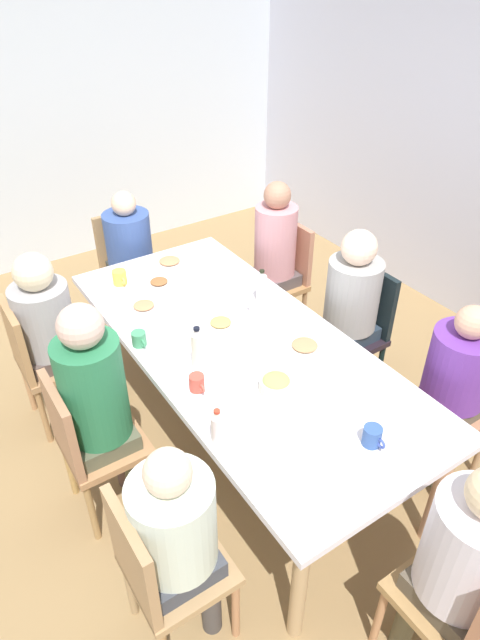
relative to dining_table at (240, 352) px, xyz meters
The scene contains 33 objects.
ground_plane 0.69m from the dining_table, ahead, with size 7.07×7.07×0.00m, color olive.
wall_left 3.07m from the dining_table, behind, with size 0.12×4.82×2.60m, color silver.
dining_table is the anchor object (origin of this frame).
chair_0 1.60m from the dining_table, ahead, with size 0.40×0.40×0.90m.
person_0 1.50m from the dining_table, ahead, with size 0.34×0.34×1.18m.
chair_1 0.93m from the dining_table, 90.00° to the right, with size 0.40×0.40×0.90m.
person_1 0.83m from the dining_table, 90.00° to the right, with size 0.31×0.31×1.30m.
chair_2 1.23m from the dining_table, 48.63° to the left, with size 0.40×0.40×0.90m.
person_2 1.15m from the dining_table, 45.66° to the left, with size 0.34×0.34×1.13m.
chair_3 1.23m from the dining_table, 131.37° to the right, with size 0.40×0.40×0.90m.
person_3 1.15m from the dining_table, 134.31° to the right, with size 0.33×0.33×1.19m.
chair_4 1.60m from the dining_table, behind, with size 0.40×0.40×0.90m.
person_4 1.50m from the dining_table, behind, with size 0.34×0.34×1.13m.
chair_5 1.23m from the dining_table, 48.63° to the right, with size 0.40×0.40×0.90m.
person_5 1.15m from the dining_table, 45.66° to the right, with size 0.33×0.33×1.13m.
chair_6 1.23m from the dining_table, 131.37° to the left, with size 0.40×0.40×0.90m.
person_6 1.15m from the dining_table, 134.33° to the left, with size 0.30×0.30×1.25m.
chair_7 0.93m from the dining_table, 90.00° to the left, with size 0.40×0.40×0.90m.
person_7 0.83m from the dining_table, 90.00° to the left, with size 0.33×0.33×1.21m.
plate_0 0.21m from the dining_table, behind, with size 0.22×0.22×0.04m.
plate_1 0.36m from the dining_table, 47.17° to the left, with size 0.25×0.25×0.04m.
plate_2 0.67m from the dining_table, 153.25° to the right, with size 0.22×0.22×0.04m.
plate_3 1.01m from the dining_table, behind, with size 0.25×0.25×0.04m.
plate_4 0.80m from the dining_table, behind, with size 0.20×0.20×0.04m.
bowl_0 0.44m from the dining_table, ahead, with size 0.17×0.17×0.08m.
cup_0 0.94m from the dining_table, ahead, with size 0.12×0.08×0.09m.
cup_1 1.00m from the dining_table, 162.34° to the right, with size 0.13×0.09×0.09m.
cup_2 0.56m from the dining_table, 120.91° to the right, with size 0.12×0.08×0.08m.
cup_3 0.37m from the dining_table, 142.20° to the left, with size 0.11×0.07×0.08m.
cup_4 0.45m from the dining_table, 62.00° to the right, with size 0.11×0.08×0.09m.
bottle_0 0.46m from the dining_table, 129.13° to the left, with size 0.06×0.06×0.22m.
bottle_1 0.74m from the dining_table, 41.15° to the right, with size 0.06×0.06×0.19m.
bottle_2 0.36m from the dining_table, 77.74° to the right, with size 0.07×0.07×0.26m.
Camera 1 is at (1.99, -1.31, 2.57)m, focal length 30.55 mm.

